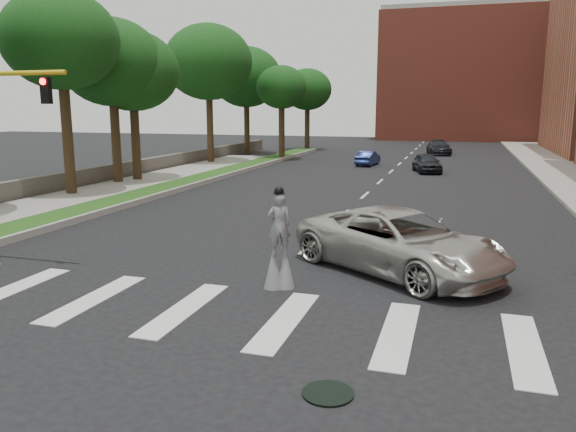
{
  "coord_description": "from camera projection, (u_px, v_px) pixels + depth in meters",
  "views": [
    {
      "loc": [
        4.94,
        -10.67,
        4.87
      ],
      "look_at": [
        0.21,
        4.75,
        1.7
      ],
      "focal_mm": 35.0,
      "sensor_mm": 36.0,
      "label": 1
    }
  ],
  "objects": [
    {
      "name": "ground_plane",
      "position": [
        216.0,
        331.0,
        12.37
      ],
      "size": [
        160.0,
        160.0,
        0.0
      ],
      "primitive_type": "plane",
      "color": "black",
      "rests_on": "ground"
    },
    {
      "name": "suv_crossing",
      "position": [
        400.0,
        242.0,
        16.58
      ],
      "size": [
        7.22,
        6.31,
        1.85
      ],
      "primitive_type": "imported",
      "rotation": [
        0.0,
        0.0,
        0.96
      ],
      "color": "beige",
      "rests_on": "ground"
    },
    {
      "name": "median_curb",
      "position": [
        194.0,
        185.0,
        34.11
      ],
      "size": [
        0.2,
        60.0,
        0.28
      ],
      "primitive_type": "cube",
      "color": "#989892",
      "rests_on": "ground"
    },
    {
      "name": "tree_3",
      "position": [
        132.0,
        72.0,
        35.36
      ],
      "size": [
        5.92,
        5.92,
        9.56
      ],
      "color": "#322314",
      "rests_on": "ground"
    },
    {
      "name": "stilt_performer",
      "position": [
        279.0,
        249.0,
        15.09
      ],
      "size": [
        0.81,
        0.65,
        2.79
      ],
      "rotation": [
        0.0,
        0.0,
        3.56
      ],
      "color": "#322314",
      "rests_on": "ground"
    },
    {
      "name": "car_mid",
      "position": [
        368.0,
        158.0,
        46.7
      ],
      "size": [
        1.67,
        3.74,
        1.19
      ],
      "primitive_type": "imported",
      "rotation": [
        0.0,
        0.0,
        3.03
      ],
      "color": "navy",
      "rests_on": "ground"
    },
    {
      "name": "tree_7",
      "position": [
        307.0,
        90.0,
        62.04
      ],
      "size": [
        5.36,
        5.36,
        8.96
      ],
      "color": "#322314",
      "rests_on": "ground"
    },
    {
      "name": "building_backdrop",
      "position": [
        472.0,
        77.0,
        82.08
      ],
      "size": [
        26.0,
        14.0,
        18.0
      ],
      "primitive_type": "cube",
      "color": "#A94635",
      "rests_on": "ground"
    },
    {
      "name": "tree_4",
      "position": [
        208.0,
        62.0,
        46.64
      ],
      "size": [
        7.36,
        7.36,
        11.59
      ],
      "color": "#322314",
      "rests_on": "ground"
    },
    {
      "name": "tree_2",
      "position": [
        60.0,
        41.0,
        29.24
      ],
      "size": [
        6.07,
        6.07,
        10.85
      ],
      "color": "#322314",
      "rests_on": "ground"
    },
    {
      "name": "sidewalk_left",
      "position": [
        17.0,
        211.0,
        25.91
      ],
      "size": [
        4.0,
        60.0,
        0.18
      ],
      "primitive_type": "cube",
      "color": "gray",
      "rests_on": "ground"
    },
    {
      "name": "car_far",
      "position": [
        439.0,
        147.0,
        57.21
      ],
      "size": [
        2.96,
        5.23,
        1.43
      ],
      "primitive_type": "imported",
      "rotation": [
        0.0,
        0.0,
        0.2
      ],
      "color": "black",
      "rests_on": "ground"
    },
    {
      "name": "grass_median",
      "position": [
        179.0,
        185.0,
        34.42
      ],
      "size": [
        2.0,
        60.0,
        0.25
      ],
      "primitive_type": "cube",
      "color": "#1D4413",
      "rests_on": "ground"
    },
    {
      "name": "tree_6",
      "position": [
        282.0,
        88.0,
        50.55
      ],
      "size": [
        4.56,
        4.56,
        8.48
      ],
      "color": "#322314",
      "rests_on": "ground"
    },
    {
      "name": "car_near",
      "position": [
        427.0,
        163.0,
        41.83
      ],
      "size": [
        2.7,
        4.44,
        1.41
      ],
      "primitive_type": "imported",
      "rotation": [
        0.0,
        0.0,
        0.27
      ],
      "color": "black",
      "rests_on": "ground"
    },
    {
      "name": "stone_wall",
      "position": [
        119.0,
        171.0,
        37.8
      ],
      "size": [
        0.5,
        56.0,
        1.1
      ],
      "primitive_type": "cube",
      "color": "#504B44",
      "rests_on": "ground"
    },
    {
      "name": "tree_8",
      "position": [
        111.0,
        63.0,
        34.11
      ],
      "size": [
        6.24,
        6.24,
        10.14
      ],
      "color": "#322314",
      "rests_on": "ground"
    },
    {
      "name": "manhole",
      "position": [
        328.0,
        393.0,
        9.63
      ],
      "size": [
        0.9,
        0.9,
        0.04
      ],
      "primitive_type": "cylinder",
      "color": "black",
      "rests_on": "ground"
    },
    {
      "name": "tree_5",
      "position": [
        246.0,
        77.0,
        56.03
      ],
      "size": [
        7.04,
        7.04,
        10.72
      ],
      "color": "#322314",
      "rests_on": "ground"
    }
  ]
}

